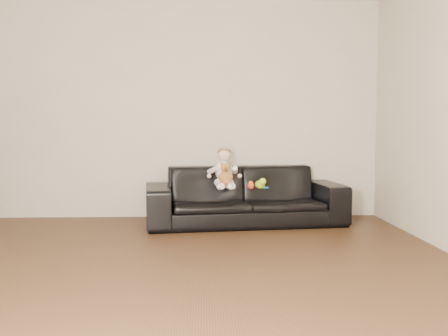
{
  "coord_description": "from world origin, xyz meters",
  "views": [
    {
      "loc": [
        0.4,
        -3.3,
        1.07
      ],
      "look_at": [
        0.61,
        2.14,
        0.64
      ],
      "focal_mm": 40.0,
      "sensor_mm": 36.0,
      "label": 1
    }
  ],
  "objects_px": {
    "teddy_bear": "(225,174)",
    "baby": "(224,170)",
    "toy_rattle": "(251,186)",
    "toy_blue_disc": "(265,187)",
    "sofa": "(245,196)",
    "toy_green": "(260,184)"
  },
  "relations": [
    {
      "from": "baby",
      "to": "toy_blue_disc",
      "type": "height_order",
      "value": "baby"
    },
    {
      "from": "sofa",
      "to": "toy_blue_disc",
      "type": "distance_m",
      "value": 0.27
    },
    {
      "from": "toy_blue_disc",
      "to": "toy_green",
      "type": "bearing_deg",
      "value": -138.07
    },
    {
      "from": "sofa",
      "to": "baby",
      "type": "xyz_separation_m",
      "value": [
        -0.24,
        -0.12,
        0.3
      ]
    },
    {
      "from": "teddy_bear",
      "to": "toy_green",
      "type": "height_order",
      "value": "teddy_bear"
    },
    {
      "from": "sofa",
      "to": "toy_green",
      "type": "height_order",
      "value": "sofa"
    },
    {
      "from": "sofa",
      "to": "teddy_bear",
      "type": "bearing_deg",
      "value": -138.39
    },
    {
      "from": "toy_green",
      "to": "toy_blue_disc",
      "type": "bearing_deg",
      "value": 41.93
    },
    {
      "from": "teddy_bear",
      "to": "toy_rattle",
      "type": "bearing_deg",
      "value": -14.79
    },
    {
      "from": "toy_green",
      "to": "toy_blue_disc",
      "type": "xyz_separation_m",
      "value": [
        0.06,
        0.06,
        -0.04
      ]
    },
    {
      "from": "baby",
      "to": "teddy_bear",
      "type": "bearing_deg",
      "value": -102.0
    },
    {
      "from": "teddy_bear",
      "to": "baby",
      "type": "bearing_deg",
      "value": 77.39
    },
    {
      "from": "sofa",
      "to": "toy_blue_disc",
      "type": "bearing_deg",
      "value": -39.1
    },
    {
      "from": "toy_blue_disc",
      "to": "toy_rattle",
      "type": "bearing_deg",
      "value": -147.0
    },
    {
      "from": "sofa",
      "to": "baby",
      "type": "bearing_deg",
      "value": -160.16
    },
    {
      "from": "sofa",
      "to": "toy_rattle",
      "type": "xyz_separation_m",
      "value": [
        0.05,
        -0.24,
        0.14
      ]
    },
    {
      "from": "baby",
      "to": "toy_blue_disc",
      "type": "xyz_separation_m",
      "value": [
        0.45,
        -0.02,
        -0.19
      ]
    },
    {
      "from": "toy_rattle",
      "to": "toy_blue_disc",
      "type": "bearing_deg",
      "value": 33.0
    },
    {
      "from": "sofa",
      "to": "baby",
      "type": "height_order",
      "value": "baby"
    },
    {
      "from": "sofa",
      "to": "toy_green",
      "type": "relative_size",
      "value": 16.47
    },
    {
      "from": "teddy_bear",
      "to": "toy_blue_disc",
      "type": "height_order",
      "value": "teddy_bear"
    },
    {
      "from": "toy_green",
      "to": "toy_blue_disc",
      "type": "relative_size",
      "value": 1.49
    }
  ]
}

